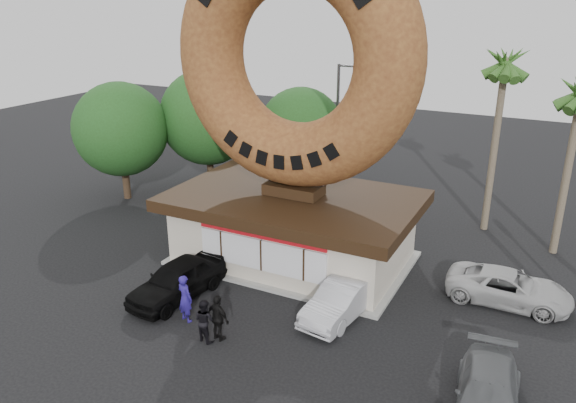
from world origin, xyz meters
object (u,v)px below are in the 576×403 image
Objects in this scene: donut_shop at (294,225)px; street_lamp at (339,123)px; car_grey at (488,395)px; car_white at (509,288)px; person_right at (218,318)px; person_left at (185,298)px; car_black at (177,280)px; car_silver at (342,299)px; giant_donut at (294,58)px; person_center at (204,320)px.

street_lamp is at bearing 100.50° from donut_shop.
car_white is at bearing 85.83° from car_grey.
person_left is at bearing -1.73° from person_right.
car_grey is at bearing -178.41° from car_white.
car_silver is at bearing 21.97° from car_black.
giant_donut is at bearing 139.51° from car_grey.
car_grey is at bearing -34.27° from donut_shop.
car_silver is at bearing -134.43° from person_left.
car_grey is 0.94× the size of car_white.
car_black is (-2.74, -5.32, -0.97)m from donut_shop.
donut_shop is 1.40× the size of street_lamp.
person_center is at bearing 177.76° from car_grey.
street_lamp reaches higher than car_black.
person_left is at bearing 122.51° from car_white.
car_silver is (5.74, -13.58, -3.77)m from street_lamp.
person_left is 1.61m from person_center.
car_white is (9.09, 7.59, -0.23)m from person_right.
person_right reaches higher than car_white.
person_right is 4.92m from car_silver.
street_lamp is 1.63× the size of car_white.
street_lamp is 15.21m from car_silver.
person_right is (0.43, 0.25, 0.08)m from person_center.
street_lamp is 17.87m from person_center.
car_grey is 7.18m from car_white.
giant_donut is 11.30m from person_center.
giant_donut is at bearing 92.30° from car_white.
car_black is (-2.74, -5.34, -8.58)m from giant_donut.
person_center is 0.35× the size of car_black.
car_white reaches higher than car_grey.
person_left is at bearing -141.75° from car_silver.
person_right is at bearing -82.18° from street_lamp.
person_right is at bearing 179.89° from person_left.
car_white is at bearing -131.79° from person_left.
giant_donut is (0.00, 0.02, 7.60)m from donut_shop.
donut_shop is at bearing -90.00° from giant_donut.
car_black is at bearing -93.31° from street_lamp.
person_right is 11.85m from car_white.
person_center is (1.42, -0.76, -0.14)m from person_left.
car_silver is at bearing -123.22° from person_center.
street_lamp is 1.74× the size of car_grey.
car_black reaches higher than car_silver.
car_silver is (6.63, 1.76, -0.08)m from car_black.
person_right is 0.37× the size of car_white.
person_center is at bearing -127.05° from car_silver.
street_lamp is at bearing 120.90° from car_silver.
person_left is 11.20m from car_grey.
person_left is at bearing -16.28° from person_center.
giant_donut is at bearing -79.49° from street_lamp.
person_left is 0.42× the size of car_black.
person_center is at bearing -89.50° from donut_shop.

